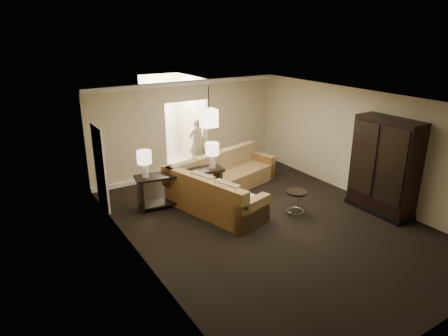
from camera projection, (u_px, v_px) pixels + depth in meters
ground at (268, 223)px, 9.19m from camera, size 8.00×8.00×0.00m
wall_back at (187, 128)px, 11.91m from camera, size 6.00×0.04×2.80m
wall_left at (140, 195)px, 7.22m from camera, size 0.04×8.00×2.80m
wall_right at (363, 145)px, 10.22m from camera, size 0.04×8.00×2.80m
ceiling at (273, 102)px, 8.25m from camera, size 6.00×8.00×0.02m
crown_molding at (187, 83)px, 11.43m from camera, size 6.00×0.10×0.12m
baseboard at (189, 171)px, 12.32m from camera, size 6.00×0.10×0.12m
side_door at (100, 168)px, 9.59m from camera, size 0.05×0.90×2.10m
foyer at (169, 123)px, 13.02m from camera, size 1.44×2.02×2.80m
sectional_sofa at (224, 184)px, 10.39m from camera, size 3.52×3.34×1.00m
coffee_table at (229, 203)px, 9.70m from camera, size 1.22×1.22×0.42m
console_table at (181, 185)px, 9.99m from camera, size 2.28×0.85×0.86m
armoire at (384, 168)px, 9.42m from camera, size 0.69×1.60×2.31m
drink_table at (296, 198)px, 9.43m from camera, size 0.49×0.49×0.61m
table_lamp_left at (144, 160)px, 9.41m from camera, size 0.34×0.34×0.66m
table_lamp_right at (212, 151)px, 10.04m from camera, size 0.34×0.34×0.66m
pendant_light at (209, 118)px, 10.69m from camera, size 0.38×0.38×1.09m
person at (196, 140)px, 12.55m from camera, size 0.71×0.54×1.78m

